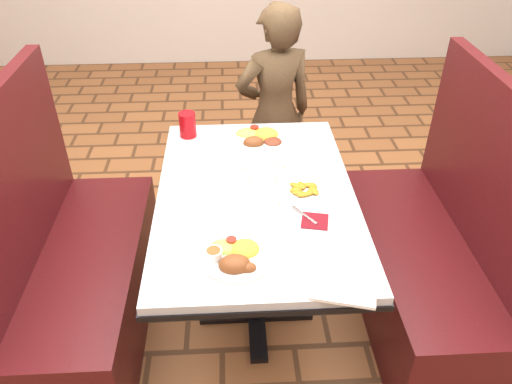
% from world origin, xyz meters
% --- Properties ---
extents(dining_table, '(0.81, 1.21, 0.75)m').
position_xyz_m(dining_table, '(0.00, 0.00, 0.65)').
color(dining_table, silver).
rests_on(dining_table, ground).
extents(booth_bench_left, '(0.47, 1.20, 1.17)m').
position_xyz_m(booth_bench_left, '(-0.80, 0.00, 0.33)').
color(booth_bench_left, '#4D1114').
rests_on(booth_bench_left, ground).
extents(booth_bench_right, '(0.47, 1.20, 1.17)m').
position_xyz_m(booth_bench_right, '(0.80, 0.00, 0.33)').
color(booth_bench_right, '#4D1114').
rests_on(booth_bench_right, ground).
extents(diner_person, '(0.53, 0.42, 1.26)m').
position_xyz_m(diner_person, '(0.16, 0.94, 0.63)').
color(diner_person, brown).
rests_on(diner_person, ground).
extents(near_dinner_plate, '(0.25, 0.25, 0.08)m').
position_xyz_m(near_dinner_plate, '(-0.09, -0.40, 0.78)').
color(near_dinner_plate, white).
rests_on(near_dinner_plate, dining_table).
extents(far_dinner_plate, '(0.29, 0.29, 0.07)m').
position_xyz_m(far_dinner_plate, '(0.04, 0.42, 0.78)').
color(far_dinner_plate, white).
rests_on(far_dinner_plate, dining_table).
extents(plantain_plate, '(0.18, 0.18, 0.03)m').
position_xyz_m(plantain_plate, '(0.20, -0.02, 0.76)').
color(plantain_plate, white).
rests_on(plantain_plate, dining_table).
extents(maroon_napkin, '(0.12, 0.12, 0.00)m').
position_xyz_m(maroon_napkin, '(0.21, -0.20, 0.75)').
color(maroon_napkin, maroon).
rests_on(maroon_napkin, dining_table).
extents(spoon_utensil, '(0.09, 0.12, 0.00)m').
position_xyz_m(spoon_utensil, '(0.17, -0.17, 0.76)').
color(spoon_utensil, silver).
rests_on(spoon_utensil, dining_table).
extents(red_tumbler, '(0.08, 0.08, 0.12)m').
position_xyz_m(red_tumbler, '(-0.30, 0.49, 0.81)').
color(red_tumbler, '#B80C12').
rests_on(red_tumbler, dining_table).
extents(paper_napkin, '(0.24, 0.20, 0.01)m').
position_xyz_m(paper_napkin, '(0.25, -0.55, 0.76)').
color(paper_napkin, white).
rests_on(paper_napkin, dining_table).
extents(knife_utensil, '(0.07, 0.18, 0.00)m').
position_xyz_m(knife_utensil, '(-0.06, -0.38, 0.76)').
color(knife_utensil, silver).
rests_on(knife_utensil, dining_table).
extents(fork_utensil, '(0.06, 0.12, 0.00)m').
position_xyz_m(fork_utensil, '(-0.13, -0.35, 0.76)').
color(fork_utensil, '#B9B9BE').
rests_on(fork_utensil, dining_table).
extents(lettuce_shreds, '(0.28, 0.32, 0.00)m').
position_xyz_m(lettuce_shreds, '(0.04, 0.06, 0.75)').
color(lettuce_shreds, '#86C34E').
rests_on(lettuce_shreds, dining_table).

